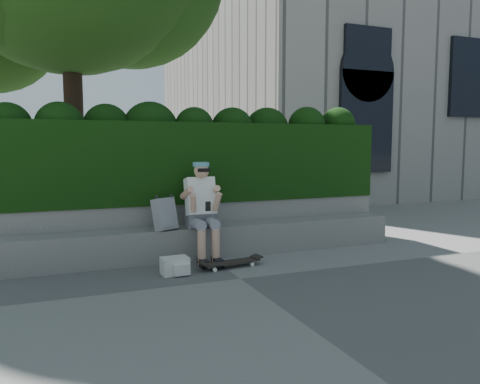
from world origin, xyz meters
name	(u,v)px	position (x,y,z in m)	size (l,w,h in m)	color
ground	(240,279)	(0.00, 0.00, 0.00)	(80.00, 80.00, 0.00)	slate
bench_ledge	(208,241)	(0.00, 1.25, 0.23)	(6.00, 0.45, 0.45)	gray
planter_wall	(199,225)	(0.00, 1.73, 0.38)	(6.00, 0.50, 0.75)	gray
hedge	(194,162)	(0.00, 1.95, 1.35)	(6.00, 1.00, 1.20)	black
person	(202,207)	(-0.15, 1.07, 0.75)	(0.40, 0.76, 1.38)	gray
skateboard	(231,262)	(0.08, 0.53, 0.07)	(0.81, 0.29, 0.08)	black
backpack_plaid	(165,214)	(-0.66, 1.15, 0.67)	(0.30, 0.16, 0.44)	#B4B4B9
backpack_ground	(175,266)	(-0.69, 0.50, 0.11)	(0.33, 0.24, 0.22)	silver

